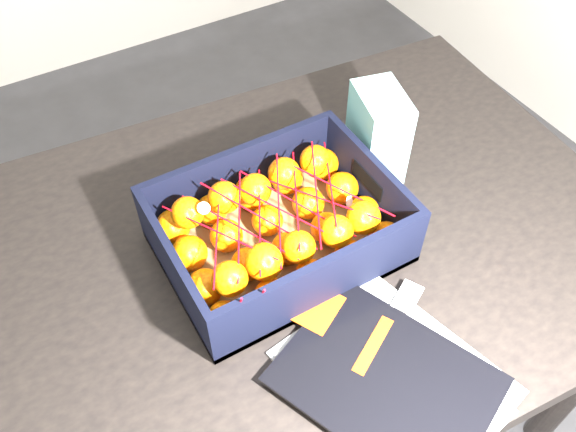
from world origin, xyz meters
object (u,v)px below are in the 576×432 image
table (280,280)px  produce_crate (279,233)px  retail_carton (377,134)px  magazine_stack (391,378)px

table → produce_crate: 0.14m
retail_carton → table: bearing=-149.7°
produce_crate → retail_carton: retail_carton is taller
magazine_stack → produce_crate: bearing=93.5°
table → magazine_stack: (0.01, -0.28, 0.11)m
magazine_stack → produce_crate: 0.28m
magazine_stack → table: bearing=92.9°
table → retail_carton: size_ratio=7.47×
magazine_stack → produce_crate: size_ratio=0.97×
table → produce_crate: bearing=-138.0°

